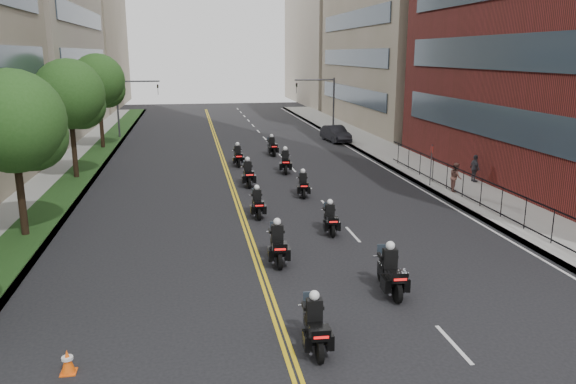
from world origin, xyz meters
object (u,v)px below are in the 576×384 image
(pedestrian_b, at_px, (456,177))
(motorcycle_9, at_px, (272,147))
(motorcycle_7, at_px, (285,162))
(motorcycle_8, at_px, (238,157))
(parked_sedan, at_px, (336,134))
(traffic_cone, at_px, (68,362))
(pedestrian_c, at_px, (475,168))
(motorcycle_0, at_px, (315,327))
(motorcycle_3, at_px, (330,220))
(motorcycle_6, at_px, (248,175))
(motorcycle_2, at_px, (278,245))
(motorcycle_5, at_px, (303,185))
(motorcycle_1, at_px, (391,273))
(motorcycle_4, at_px, (257,204))

(pedestrian_b, bearing_deg, motorcycle_9, 45.30)
(motorcycle_7, xyz_separation_m, motorcycle_8, (-2.99, 2.92, -0.03))
(parked_sedan, distance_m, traffic_cone, 40.08)
(motorcycle_7, xyz_separation_m, traffic_cone, (-9.64, -23.55, -0.39))
(pedestrian_c, bearing_deg, motorcycle_0, 140.21)
(motorcycle_9, bearing_deg, motorcycle_0, -99.86)
(motorcycle_3, distance_m, motorcycle_8, 16.62)
(motorcycle_3, relative_size, motorcycle_6, 0.87)
(motorcycle_2, xyz_separation_m, motorcycle_5, (3.05, 10.11, -0.07))
(pedestrian_c, bearing_deg, parked_sedan, 11.07)
(motorcycle_3, relative_size, traffic_cone, 3.23)
(motorcycle_6, bearing_deg, pedestrian_c, -7.98)
(motorcycle_2, relative_size, parked_sedan, 0.54)
(traffic_cone, bearing_deg, motorcycle_8, 75.90)
(parked_sedan, xyz_separation_m, traffic_cone, (-16.56, -36.49, -0.42))
(pedestrian_b, bearing_deg, motorcycle_5, 98.28)
(motorcycle_6, bearing_deg, motorcycle_3, -74.76)
(motorcycle_0, xyz_separation_m, motorcycle_1, (3.33, 3.19, 0.05))
(motorcycle_3, bearing_deg, motorcycle_7, 93.70)
(motorcycle_0, bearing_deg, traffic_cone, -176.66)
(motorcycle_8, bearing_deg, parked_sedan, 45.05)
(motorcycle_7, distance_m, traffic_cone, 25.45)
(motorcycle_2, relative_size, pedestrian_c, 1.41)
(pedestrian_b, xyz_separation_m, traffic_cone, (-18.36, -15.97, -0.67))
(motorcycle_4, xyz_separation_m, motorcycle_9, (3.26, 17.13, 0.03))
(motorcycle_7, bearing_deg, motorcycle_0, -90.50)
(motorcycle_4, distance_m, motorcycle_8, 13.21)
(motorcycle_2, height_order, motorcycle_4, motorcycle_2)
(motorcycle_4, relative_size, traffic_cone, 3.34)
(motorcycle_3, relative_size, pedestrian_c, 1.23)
(motorcycle_0, relative_size, motorcycle_6, 0.94)
(motorcycle_2, relative_size, motorcycle_6, 0.99)
(motorcycle_7, height_order, motorcycle_8, motorcycle_7)
(motorcycle_4, xyz_separation_m, pedestrian_b, (11.90, 2.71, 0.35))
(motorcycle_3, xyz_separation_m, pedestrian_b, (8.95, 5.89, 0.37))
(motorcycle_1, relative_size, traffic_cone, 3.77)
(motorcycle_0, xyz_separation_m, motorcycle_2, (0.02, 6.71, 0.04))
(motorcycle_7, xyz_separation_m, parked_sedan, (6.92, 12.94, 0.03))
(motorcycle_5, bearing_deg, motorcycle_8, 113.89)
(motorcycle_6, height_order, pedestrian_c, pedestrian_c)
(motorcycle_3, bearing_deg, motorcycle_2, -127.07)
(motorcycle_0, distance_m, motorcycle_6, 19.95)
(motorcycle_4, relative_size, parked_sedan, 0.49)
(motorcycle_8, distance_m, pedestrian_b, 15.74)
(motorcycle_1, distance_m, motorcycle_6, 17.04)
(pedestrian_c, bearing_deg, pedestrian_b, 130.90)
(motorcycle_0, bearing_deg, parked_sedan, 76.95)
(motorcycle_6, height_order, traffic_cone, motorcycle_6)
(motorcycle_6, distance_m, motorcycle_8, 6.43)
(motorcycle_0, xyz_separation_m, motorcycle_8, (0.18, 26.37, 0.02))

